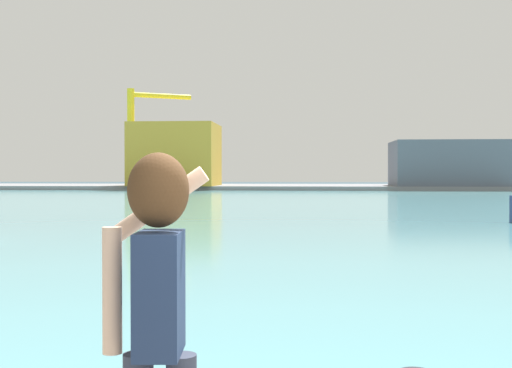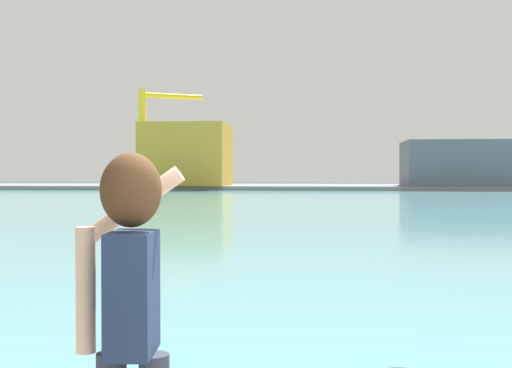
{
  "view_description": "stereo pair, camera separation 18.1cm",
  "coord_description": "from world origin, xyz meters",
  "px_view_note": "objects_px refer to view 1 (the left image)",
  "views": [
    {
      "loc": [
        -0.51,
        -2.74,
        2.28
      ],
      "look_at": [
        -1.27,
        7.13,
        2.11
      ],
      "focal_mm": 46.99,
      "sensor_mm": 36.0,
      "label": 1
    },
    {
      "loc": [
        -0.33,
        -2.73,
        2.28
      ],
      "look_at": [
        -1.27,
        7.13,
        2.11
      ],
      "focal_mm": 46.99,
      "sensor_mm": 36.0,
      "label": 2
    }
  ],
  "objects_px": {
    "warehouse_right": "(448,164)",
    "person_photographer": "(157,300)",
    "warehouse_left": "(176,155)",
    "port_crane": "(138,127)"
  },
  "relations": [
    {
      "from": "port_crane",
      "to": "person_photographer",
      "type": "bearing_deg",
      "value": -75.52
    },
    {
      "from": "warehouse_left",
      "to": "warehouse_right",
      "type": "relative_size",
      "value": 0.77
    },
    {
      "from": "person_photographer",
      "to": "warehouse_left",
      "type": "xyz_separation_m",
      "value": [
        -17.2,
        86.46,
        3.01
      ]
    },
    {
      "from": "person_photographer",
      "to": "warehouse_right",
      "type": "xyz_separation_m",
      "value": [
        19.19,
        87.18,
        1.8
      ]
    },
    {
      "from": "warehouse_right",
      "to": "warehouse_left",
      "type": "bearing_deg",
      "value": -178.87
    },
    {
      "from": "person_photographer",
      "to": "warehouse_right",
      "type": "distance_m",
      "value": 89.29
    },
    {
      "from": "warehouse_left",
      "to": "warehouse_right",
      "type": "height_order",
      "value": "warehouse_left"
    },
    {
      "from": "warehouse_left",
      "to": "port_crane",
      "type": "height_order",
      "value": "port_crane"
    },
    {
      "from": "warehouse_right",
      "to": "person_photographer",
      "type": "bearing_deg",
      "value": -102.41
    },
    {
      "from": "warehouse_left",
      "to": "warehouse_right",
      "type": "bearing_deg",
      "value": 1.13
    }
  ]
}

